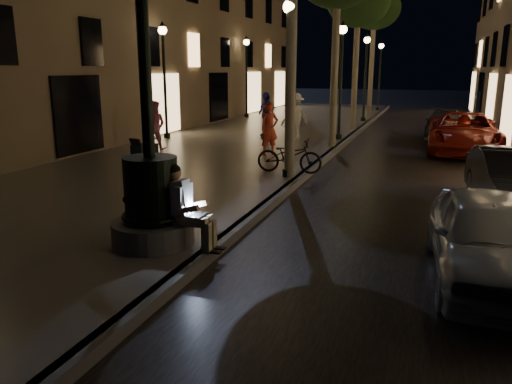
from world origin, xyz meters
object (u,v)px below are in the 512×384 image
at_px(fountain_lamppost, 151,186).
at_px(bicycle, 289,156).
at_px(lamp_left_c, 246,67).
at_px(pedestrian_white, 295,117).
at_px(lamp_curb_c, 366,66).
at_px(car_third, 464,133).
at_px(seated_man_laptop, 185,205).
at_px(tree_third, 358,2).
at_px(lamp_curb_d, 380,67).
at_px(pedestrian_blue, 266,114).
at_px(lamp_curb_a, 289,64).
at_px(car_rear, 445,124).
at_px(stroller, 144,152).
at_px(lamp_left_b, 164,66).
at_px(lamp_curb_b, 341,66).
at_px(pedestrian_pink, 154,125).
at_px(car_front, 488,238).
at_px(pedestrian_red, 269,129).
at_px(tree_far, 375,10).

height_order(fountain_lamppost, bicycle, fountain_lamppost).
distance_m(lamp_left_c, pedestrian_white, 10.62).
relative_size(lamp_left_c, pedestrian_white, 2.47).
xyz_separation_m(lamp_curb_c, car_third, (4.86, -8.74, -2.48)).
distance_m(seated_man_laptop, tree_third, 18.74).
height_order(lamp_curb_d, lamp_left_c, same).
bearing_deg(pedestrian_white, lamp_curb_c, -146.69).
distance_m(pedestrian_white, pedestrian_blue, 1.69).
height_order(seated_man_laptop, lamp_left_c, lamp_left_c).
bearing_deg(lamp_curb_a, tree_third, 90.00).
relative_size(lamp_curb_d, car_rear, 1.14).
relative_size(seated_man_laptop, car_third, 0.26).
relative_size(stroller, pedestrian_white, 0.54).
relative_size(lamp_curb_a, lamp_left_b, 1.00).
distance_m(lamp_curb_a, lamp_left_c, 17.50).
xyz_separation_m(lamp_curb_d, car_third, (4.86, -16.74, -2.48)).
distance_m(lamp_curb_b, stroller, 9.77).
relative_size(seated_man_laptop, lamp_curb_c, 0.29).
height_order(car_rear, pedestrian_pink, pedestrian_pink).
distance_m(lamp_curb_a, stroller, 4.97).
height_order(lamp_curb_c, car_third, lamp_curb_c).
bearing_deg(lamp_curb_d, car_front, -81.12).
bearing_deg(tree_third, pedestrian_white, -108.93).
distance_m(car_front, car_rear, 17.00).
bearing_deg(pedestrian_white, car_rear, 171.58).
height_order(tree_third, pedestrian_pink, tree_third).
xyz_separation_m(lamp_curb_c, pedestrian_red, (-1.56, -12.77, -2.13)).
height_order(lamp_left_b, car_third, lamp_left_b).
bearing_deg(bicycle, pedestrian_red, 25.58).
distance_m(lamp_curb_c, bicycle, 15.68).
height_order(tree_far, lamp_left_c, tree_far).
relative_size(tree_third, car_rear, 1.70).
bearing_deg(lamp_curb_a, car_front, -49.15).
xyz_separation_m(seated_man_laptop, lamp_curb_d, (0.09, 30.00, 2.30)).
bearing_deg(stroller, lamp_left_c, 111.90).
relative_size(lamp_curb_c, pedestrian_red, 2.65).
height_order(tree_third, lamp_left_c, tree_third).
bearing_deg(pedestrian_white, pedestrian_pink, -1.96).
height_order(tree_far, lamp_curb_d, tree_far).
relative_size(seated_man_laptop, pedestrian_pink, 0.79).
distance_m(pedestrian_red, pedestrian_pink, 4.37).
relative_size(lamp_left_b, pedestrian_red, 2.65).
relative_size(lamp_curb_a, pedestrian_white, 2.47).
bearing_deg(lamp_left_b, lamp_curb_a, -40.20).
height_order(lamp_curb_d, car_third, lamp_curb_d).
distance_m(tree_far, lamp_curb_b, 10.50).
xyz_separation_m(lamp_curb_a, bicycle, (-0.10, 0.53, -2.54)).
bearing_deg(bicycle, lamp_curb_b, -3.60).
bearing_deg(car_rear, fountain_lamppost, -104.73).
height_order(car_front, car_rear, car_front).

